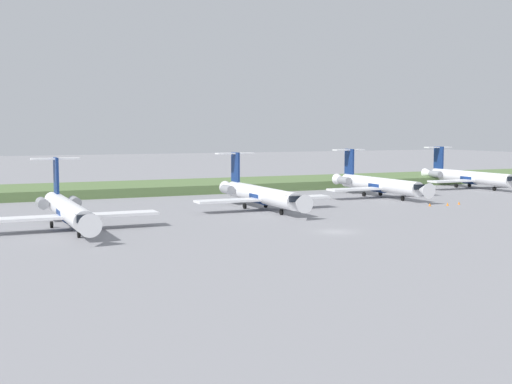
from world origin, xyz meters
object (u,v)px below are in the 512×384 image
at_px(regional_jet_third, 260,194).
at_px(regional_jet_fourth, 378,184).
at_px(safety_cone_front_marker, 430,205).
at_px(safety_cone_mid_marker, 448,204).
at_px(regional_jet_second, 68,210).
at_px(regional_jet_fifth, 469,177).
at_px(safety_cone_rear_marker, 459,203).

bearing_deg(regional_jet_third, regional_jet_fourth, 18.05).
xyz_separation_m(safety_cone_front_marker, safety_cone_mid_marker, (3.21, -0.69, 0.00)).
xyz_separation_m(regional_jet_second, safety_cone_front_marker, (60.34, 2.23, -2.26)).
bearing_deg(regional_jet_second, regional_jet_fifth, 17.05).
distance_m(regional_jet_third, regional_jet_fourth, 30.86).
xyz_separation_m(regional_jet_fifth, safety_cone_rear_marker, (-24.62, -25.70, -2.26)).
bearing_deg(regional_jet_fourth, regional_jet_third, -161.95).
relative_size(regional_jet_second, regional_jet_fourth, 1.00).
xyz_separation_m(safety_cone_front_marker, safety_cone_rear_marker, (6.32, 0.06, 0.00)).
distance_m(regional_jet_fifth, safety_cone_mid_marker, 38.39).
bearing_deg(regional_jet_third, safety_cone_rear_marker, -12.14).
xyz_separation_m(regional_jet_second, regional_jet_third, (31.97, 9.75, 0.00)).
relative_size(regional_jet_fifth, safety_cone_rear_marker, 56.36).
relative_size(regional_jet_second, safety_cone_front_marker, 56.36).
xyz_separation_m(regional_jet_third, safety_cone_rear_marker, (34.69, -7.46, -2.26)).
xyz_separation_m(regional_jet_second, regional_jet_fifth, (91.28, 27.99, 0.00)).
bearing_deg(regional_jet_second, regional_jet_third, 16.95).
xyz_separation_m(regional_jet_third, regional_jet_fourth, (29.35, 9.56, 0.00)).
xyz_separation_m(regional_jet_third, regional_jet_fifth, (59.31, 18.24, 0.00)).
bearing_deg(regional_jet_fourth, safety_cone_mid_marker, -82.83).
distance_m(regional_jet_second, safety_cone_rear_marker, 66.74).
bearing_deg(safety_cone_front_marker, regional_jet_third, 165.15).
relative_size(regional_jet_fourth, safety_cone_front_marker, 56.36).
bearing_deg(safety_cone_mid_marker, safety_cone_front_marker, 167.85).
height_order(regional_jet_fifth, safety_cone_mid_marker, regional_jet_fifth).
height_order(regional_jet_third, regional_jet_fifth, same).
distance_m(regional_jet_second, safety_cone_mid_marker, 63.61).
relative_size(safety_cone_front_marker, safety_cone_rear_marker, 1.00).
bearing_deg(safety_cone_rear_marker, regional_jet_second, -178.04).
distance_m(safety_cone_mid_marker, safety_cone_rear_marker, 3.20).
bearing_deg(regional_jet_second, safety_cone_front_marker, 2.11).
bearing_deg(regional_jet_third, safety_cone_mid_marker, -14.57).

